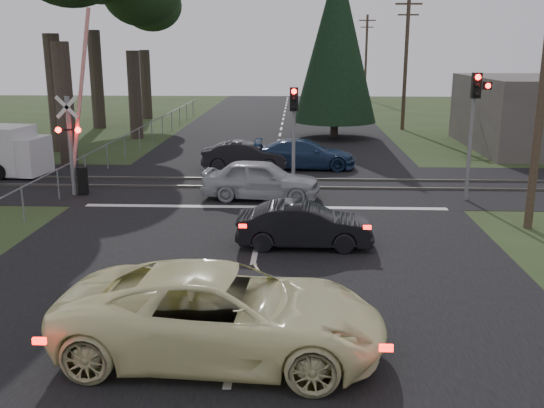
# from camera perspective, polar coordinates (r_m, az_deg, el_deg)

# --- Properties ---
(ground) EXTENTS (120.00, 120.00, 0.00)m
(ground) POSITION_cam_1_polar(r_m,az_deg,el_deg) (13.98, -2.50, -8.92)
(ground) COLOR #2B3719
(ground) RESTS_ON ground
(road) EXTENTS (14.00, 100.00, 0.01)m
(road) POSITION_cam_1_polar(r_m,az_deg,el_deg) (23.48, -0.45, 0.82)
(road) COLOR black
(road) RESTS_ON ground
(rail_corridor) EXTENTS (120.00, 8.00, 0.01)m
(rail_corridor) POSITION_cam_1_polar(r_m,az_deg,el_deg) (25.42, -0.23, 1.89)
(rail_corridor) COLOR black
(rail_corridor) RESTS_ON ground
(stop_line) EXTENTS (13.00, 0.35, 0.00)m
(stop_line) POSITION_cam_1_polar(r_m,az_deg,el_deg) (21.73, -0.69, -0.28)
(stop_line) COLOR silver
(stop_line) RESTS_ON ground
(rail_near) EXTENTS (120.00, 0.12, 0.10)m
(rail_near) POSITION_cam_1_polar(r_m,az_deg,el_deg) (24.63, -0.31, 1.58)
(rail_near) COLOR #59544C
(rail_near) RESTS_ON ground
(rail_far) EXTENTS (120.00, 0.12, 0.10)m
(rail_far) POSITION_cam_1_polar(r_m,az_deg,el_deg) (26.19, -0.15, 2.36)
(rail_far) COLOR #59544C
(rail_far) RESTS_ON ground
(crossing_signal) EXTENTS (1.62, 0.38, 6.96)m
(crossing_signal) POSITION_cam_1_polar(r_m,az_deg,el_deg) (24.34, -17.94, 5.53)
(crossing_signal) COLOR slate
(crossing_signal) RESTS_ON ground
(traffic_signal_right) EXTENTS (0.68, 0.48, 4.70)m
(traffic_signal_right) POSITION_cam_1_polar(r_m,az_deg,el_deg) (23.27, 18.57, 8.23)
(traffic_signal_right) COLOR slate
(traffic_signal_right) RESTS_ON ground
(traffic_signal_center) EXTENTS (0.32, 0.48, 4.10)m
(traffic_signal_center) POSITION_cam_1_polar(r_m,az_deg,el_deg) (23.62, 2.06, 7.80)
(traffic_signal_center) COLOR slate
(traffic_signal_center) RESTS_ON ground
(utility_pole_near) EXTENTS (1.80, 0.26, 9.00)m
(utility_pole_near) POSITION_cam_1_polar(r_m,az_deg,el_deg) (20.19, 24.24, 10.90)
(utility_pole_near) COLOR #4C3D2D
(utility_pole_near) RESTS_ON ground
(utility_pole_mid) EXTENTS (1.80, 0.26, 9.00)m
(utility_pole_mid) POSITION_cam_1_polar(r_m,az_deg,el_deg) (43.42, 12.48, 13.06)
(utility_pole_mid) COLOR #4C3D2D
(utility_pole_mid) RESTS_ON ground
(utility_pole_far) EXTENTS (1.80, 0.26, 9.00)m
(utility_pole_far) POSITION_cam_1_polar(r_m,az_deg,el_deg) (68.19, 8.84, 13.62)
(utility_pole_far) COLOR #4C3D2D
(utility_pole_far) RESTS_ON ground
(conifer_tree) EXTENTS (5.20, 5.20, 11.00)m
(conifer_tree) POSITION_cam_1_polar(r_m,az_deg,el_deg) (38.86, 6.09, 15.05)
(conifer_tree) COLOR #473D33
(conifer_tree) RESTS_ON ground
(fence_left) EXTENTS (0.10, 36.00, 1.20)m
(fence_left) POSITION_cam_1_polar(r_m,az_deg,el_deg) (36.82, -11.74, 5.51)
(fence_left) COLOR slate
(fence_left) RESTS_ON ground
(cream_coupe) EXTENTS (6.15, 3.12, 1.66)m
(cream_coupe) POSITION_cam_1_polar(r_m,az_deg,el_deg) (11.32, -4.69, -10.21)
(cream_coupe) COLOR beige
(cream_coupe) RESTS_ON ground
(dark_hatchback) EXTENTS (3.86, 1.35, 1.27)m
(dark_hatchback) POSITION_cam_1_polar(r_m,az_deg,el_deg) (17.31, 3.07, -2.03)
(dark_hatchback) COLOR black
(dark_hatchback) RESTS_ON ground
(silver_car) EXTENTS (4.57, 2.21, 1.50)m
(silver_car) POSITION_cam_1_polar(r_m,az_deg,el_deg) (22.77, -1.03, 2.31)
(silver_car) COLOR #9EA2A6
(silver_car) RESTS_ON ground
(blue_sedan) EXTENTS (4.74, 1.95, 1.37)m
(blue_sedan) POSITION_cam_1_polar(r_m,az_deg,el_deg) (28.69, 3.12, 4.70)
(blue_sedan) COLOR navy
(blue_sedan) RESTS_ON ground
(dark_car_far) EXTENTS (3.97, 1.39, 1.31)m
(dark_car_far) POSITION_cam_1_polar(r_m,az_deg,el_deg) (28.41, -2.57, 4.54)
(dark_car_far) COLOR black
(dark_car_far) RESTS_ON ground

